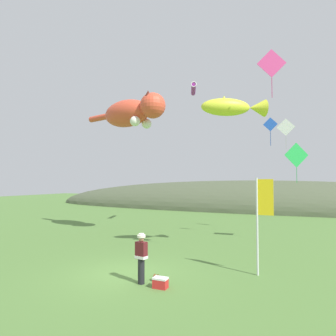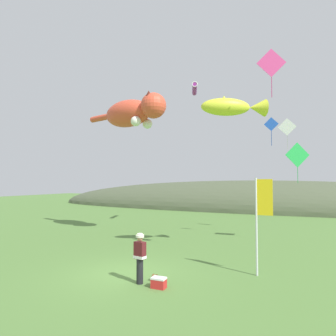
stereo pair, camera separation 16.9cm
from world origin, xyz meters
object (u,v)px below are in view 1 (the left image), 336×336
picnic_cooler (160,283)px  kite_diamond_pink (272,64)px  kite_diamond_white (286,127)px  kite_diamond_blue (270,125)px  kite_spool (156,277)px  kite_tube_streamer (193,89)px  kite_giant_cat (132,113)px  kite_diamond_green (296,155)px  festival_attendant (141,257)px  festival_banner_pole (261,211)px  kite_fish_windsock (233,107)px

picnic_cooler → kite_diamond_pink: size_ratio=0.23×
kite_diamond_white → kite_diamond_blue: bearing=-105.3°
kite_spool → kite_tube_streamer: bearing=103.2°
picnic_cooler → kite_tube_streamer: size_ratio=0.21×
kite_giant_cat → kite_diamond_green: bearing=6.5°
festival_attendant → kite_diamond_green: (4.95, 9.54, 4.21)m
kite_spool → kite_diamond_pink: size_ratio=0.11×
festival_attendant → kite_diamond_white: size_ratio=0.84×
kite_tube_streamer → kite_diamond_pink: kite_tube_streamer is taller
kite_diamond_green → picnic_cooler: bearing=-113.2°
festival_banner_pole → kite_diamond_green: bearing=80.5°
kite_tube_streamer → kite_spool: bearing=-76.8°
kite_diamond_green → kite_diamond_white: 3.91m
kite_fish_windsock → kite_diamond_pink: (2.00, -1.25, 1.44)m
kite_fish_windsock → kite_diamond_pink: 2.77m
kite_giant_cat → kite_diamond_white: (9.77, 4.33, -1.05)m
picnic_cooler → kite_diamond_blue: size_ratio=0.28×
kite_spool → festival_banner_pole: festival_banner_pole is taller
festival_banner_pole → kite_diamond_green: size_ratio=1.59×
kite_giant_cat → kite_diamond_green: kite_giant_cat is taller
kite_fish_windsock → kite_diamond_blue: bearing=72.9°
kite_tube_streamer → kite_diamond_green: size_ratio=1.01×
kite_giant_cat → kite_diamond_blue: kite_giant_cat is taller
kite_giant_cat → kite_diamond_white: bearing=23.9°
kite_giant_cat → kite_diamond_blue: 9.25m
picnic_cooler → festival_banner_pole: size_ratio=0.13×
festival_attendant → kite_tube_streamer: (-2.51, 12.65, 10.00)m
picnic_cooler → kite_diamond_pink: (3.32, 4.35, 8.64)m
kite_diamond_pink → kite_spool: bearing=-135.2°
picnic_cooler → kite_diamond_white: size_ratio=0.24×
festival_banner_pole → kite_diamond_pink: kite_diamond_pink is taller
picnic_cooler → kite_diamond_blue: (2.68, 10.05, 6.96)m
kite_fish_windsock → kite_diamond_blue: (1.37, 4.45, -0.24)m
kite_tube_streamer → kite_diamond_white: size_ratio=1.13×
kite_diamond_blue → kite_diamond_green: bearing=-15.3°
kite_giant_cat → kite_fish_windsock: 8.23m
festival_banner_pole → kite_diamond_white: (0.44, 9.96, 4.91)m
kite_tube_streamer → kite_fish_windsock: bearing=-57.1°
kite_spool → kite_diamond_blue: kite_diamond_blue is taller
festival_banner_pole → kite_diamond_white: kite_diamond_white is taller
kite_fish_windsock → kite_diamond_white: kite_diamond_white is taller
festival_attendant → kite_diamond_blue: (3.49, 9.94, 6.19)m
kite_spool → kite_tube_streamer: kite_tube_streamer is taller
festival_attendant → kite_diamond_pink: kite_diamond_pink is taller
kite_diamond_white → kite_diamond_pink: (-0.11, -8.44, 1.44)m
kite_fish_windsock → kite_diamond_white: bearing=73.6°
kite_diamond_green → festival_banner_pole: bearing=-99.5°
kite_tube_streamer → kite_diamond_pink: size_ratio=1.10×
kite_giant_cat → kite_diamond_pink: (9.65, -4.10, 0.39)m
picnic_cooler → festival_banner_pole: 4.71m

